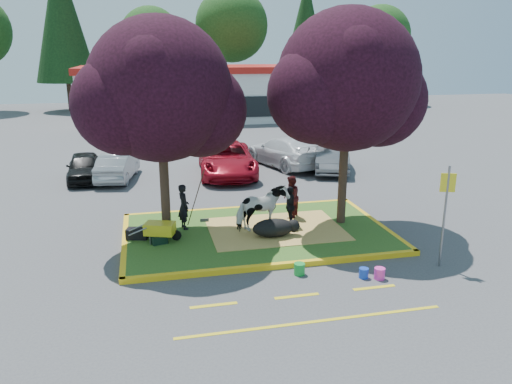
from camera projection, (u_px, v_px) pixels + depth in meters
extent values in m
plane|color=#424244|center=(257.00, 235.00, 15.83)|extent=(90.00, 90.00, 0.00)
cube|color=#2F581B|center=(257.00, 233.00, 15.81)|extent=(8.00, 5.00, 0.15)
cube|color=yellow|center=(279.00, 266.00, 13.39)|extent=(8.30, 0.16, 0.15)
cube|color=yellow|center=(241.00, 209.00, 18.23)|extent=(8.30, 0.16, 0.15)
cube|color=yellow|center=(125.00, 243.00, 14.94)|extent=(0.16, 5.30, 0.15)
cube|color=yellow|center=(376.00, 223.00, 16.68)|extent=(0.16, 5.30, 0.15)
cube|color=#DAB159|center=(276.00, 229.00, 15.92)|extent=(4.20, 3.00, 0.01)
cylinder|color=black|center=(164.00, 178.00, 15.08)|extent=(0.28, 0.28, 3.53)
sphere|color=black|center=(160.00, 90.00, 14.36)|extent=(4.20, 4.20, 4.20)
sphere|color=black|center=(200.00, 110.00, 14.96)|extent=(2.86, 2.86, 2.86)
sphere|color=black|center=(123.00, 105.00, 13.95)|extent=(2.86, 2.86, 2.86)
cylinder|color=black|center=(343.00, 168.00, 16.09)|extent=(0.28, 0.28, 3.70)
sphere|color=black|center=(348.00, 80.00, 15.33)|extent=(4.40, 4.40, 4.40)
sphere|color=black|center=(379.00, 100.00, 15.96)|extent=(2.99, 2.99, 2.99)
sphere|color=black|center=(317.00, 95.00, 14.92)|extent=(2.99, 2.99, 2.99)
cube|color=yellow|center=(214.00, 305.00, 11.46)|extent=(1.10, 0.12, 0.01)
cube|color=yellow|center=(297.00, 296.00, 11.89)|extent=(1.10, 0.12, 0.01)
cube|color=yellow|center=(374.00, 288.00, 12.32)|extent=(1.10, 0.12, 0.01)
cube|color=yellow|center=(313.00, 322.00, 10.77)|extent=(6.00, 0.10, 0.01)
cube|color=silver|center=(206.00, 95.00, 41.96)|extent=(20.00, 8.00, 4.00)
cube|color=#A61811|center=(205.00, 69.00, 41.38)|extent=(20.40, 8.40, 0.50)
cube|color=black|center=(213.00, 108.00, 38.33)|extent=(19.00, 0.10, 1.60)
cylinder|color=black|center=(69.00, 90.00, 47.84)|extent=(0.44, 0.44, 3.92)
cone|color=black|center=(62.00, 16.00, 46.00)|extent=(5.60, 5.60, 11.90)
cylinder|color=black|center=(154.00, 92.00, 51.08)|extent=(0.44, 0.44, 3.08)
sphere|color=#143811|center=(151.00, 38.00, 49.63)|extent=(6.16, 6.16, 6.16)
cylinder|color=black|center=(232.00, 89.00, 51.78)|extent=(0.44, 0.44, 3.64)
sphere|color=#143811|center=(231.00, 25.00, 50.07)|extent=(7.28, 7.28, 7.28)
cylinder|color=black|center=(304.00, 88.00, 53.98)|extent=(0.44, 0.44, 3.50)
cone|color=black|center=(306.00, 29.00, 52.34)|extent=(5.00, 5.00, 10.62)
cylinder|color=black|center=(376.00, 88.00, 54.79)|extent=(0.44, 0.44, 3.22)
sphere|color=#143811|center=(380.00, 36.00, 53.28)|extent=(6.44, 6.44, 6.44)
imported|color=silver|center=(262.00, 208.00, 15.69)|extent=(1.83, 1.27, 1.41)
ellipsoid|color=black|center=(273.00, 228.00, 15.21)|extent=(1.38, 0.90, 0.56)
imported|color=black|center=(184.00, 207.00, 15.81)|extent=(0.47, 0.60, 1.46)
imported|color=#421214|center=(291.00, 197.00, 16.83)|extent=(0.85, 0.90, 1.46)
imported|color=black|center=(290.00, 206.00, 16.04)|extent=(0.60, 0.84, 1.33)
cylinder|color=black|center=(176.00, 235.00, 14.95)|extent=(0.31, 0.16, 0.31)
cylinder|color=slate|center=(150.00, 241.00, 14.62)|extent=(0.04, 0.04, 0.22)
cylinder|color=slate|center=(150.00, 237.00, 14.98)|extent=(0.04, 0.04, 0.22)
cube|color=gold|center=(160.00, 228.00, 14.78)|extent=(0.98, 0.78, 0.34)
cylinder|color=slate|center=(138.00, 232.00, 14.46)|extent=(0.54, 0.23, 0.29)
cylinder|color=slate|center=(138.00, 227.00, 14.81)|extent=(0.54, 0.23, 0.29)
cube|color=black|center=(137.00, 234.00, 15.08)|extent=(0.70, 0.50, 0.32)
cube|color=black|center=(159.00, 240.00, 14.70)|extent=(0.50, 0.40, 0.24)
cylinder|color=slate|center=(444.00, 217.00, 13.19)|extent=(0.06, 0.06, 2.79)
cube|color=yellow|center=(448.00, 183.00, 12.93)|extent=(0.38, 0.15, 0.50)
cylinder|color=green|center=(299.00, 269.00, 13.01)|extent=(0.30, 0.30, 0.31)
cylinder|color=#F235B0|center=(380.00, 274.00, 12.76)|extent=(0.31, 0.31, 0.30)
cylinder|color=#173FBC|center=(364.00, 273.00, 12.82)|extent=(0.30, 0.30, 0.26)
imported|color=black|center=(84.00, 167.00, 22.35)|extent=(1.67, 3.69, 1.23)
imported|color=gray|center=(118.00, 166.00, 22.45)|extent=(1.95, 3.92, 1.23)
imported|color=maroon|center=(227.00, 159.00, 23.31)|extent=(2.96, 5.64, 1.51)
imported|color=white|center=(284.00, 151.00, 25.09)|extent=(3.57, 5.54, 1.49)
imported|color=#5A5D62|center=(331.00, 155.00, 24.23)|extent=(2.91, 4.71, 1.47)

